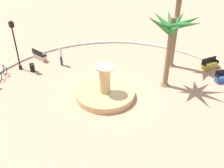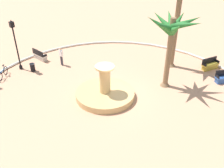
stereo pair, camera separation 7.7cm
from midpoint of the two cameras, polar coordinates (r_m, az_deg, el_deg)
ground_plane at (r=17.98m, az=0.80°, el=-2.63°), size 80.00×80.00×0.00m
plaza_curb at (r=17.93m, az=0.80°, el=-2.37°), size 20.78×20.78×0.20m
fountain at (r=17.64m, az=-1.47°, el=-2.06°), size 4.22×4.22×2.49m
palm_tree_near_fountain at (r=17.82m, az=13.83°, el=11.91°), size 3.92×3.97×5.57m
palm_tree_by_curb at (r=20.96m, az=15.43°, el=17.43°), size 3.74×3.49×7.17m
bench_west at (r=24.10m, az=-16.26°, el=6.24°), size 0.60×1.63×1.00m
bench_north at (r=23.04m, az=21.85°, el=4.03°), size 1.68×0.99×1.00m
lamppost at (r=22.00m, az=-21.40°, el=9.17°), size 0.32×0.32×4.34m
trash_bin at (r=22.08m, az=-17.84°, el=3.75°), size 0.46×0.46×0.73m
bicycle_red_frame at (r=21.97m, az=-23.89°, el=2.34°), size 1.32×1.20×0.94m
person_cyclist_photo at (r=22.27m, az=-11.62°, el=6.52°), size 0.24×0.53×1.69m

